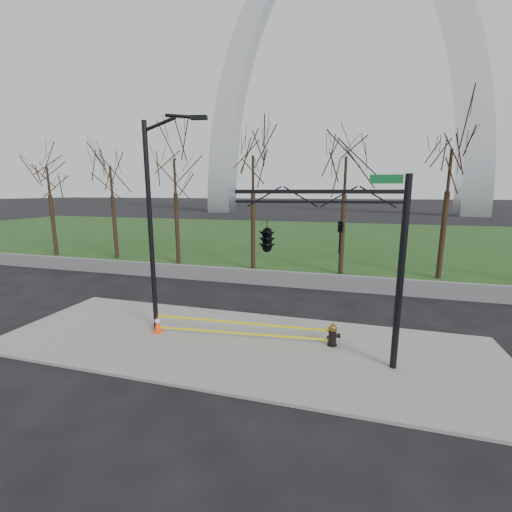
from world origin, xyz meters
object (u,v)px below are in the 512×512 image
(traffic_cone, at_px, (157,324))
(traffic_signal_mast, at_px, (292,237))
(street_light, at_px, (155,213))
(fire_hydrant, at_px, (333,335))

(traffic_cone, relative_size, traffic_signal_mast, 0.11)
(traffic_cone, xyz_separation_m, street_light, (-0.02, 0.34, 4.27))
(traffic_signal_mast, bearing_deg, street_light, 163.68)
(traffic_cone, bearing_deg, street_light, 93.79)
(fire_hydrant, bearing_deg, traffic_signal_mast, -158.23)
(traffic_cone, bearing_deg, traffic_signal_mast, -7.25)
(street_light, bearing_deg, fire_hydrant, -7.56)
(street_light, bearing_deg, traffic_signal_mast, -21.14)
(fire_hydrant, height_order, traffic_cone, fire_hydrant)
(fire_hydrant, xyz_separation_m, traffic_cone, (-6.64, -0.67, -0.06))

